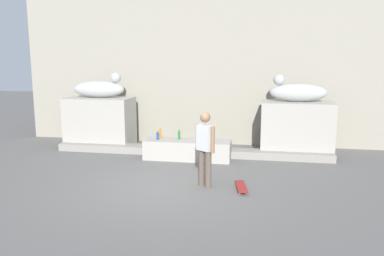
# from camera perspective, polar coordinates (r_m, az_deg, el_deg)

# --- Properties ---
(ground_plane) EXTENTS (40.00, 40.00, 0.00)m
(ground_plane) POSITION_cam_1_polar(r_m,az_deg,el_deg) (9.03, -3.61, -8.39)
(ground_plane) COLOR #605E5B
(facade_wall) EXTENTS (11.74, 0.60, 6.20)m
(facade_wall) POSITION_cam_1_polar(r_m,az_deg,el_deg) (13.29, 1.30, 11.30)
(facade_wall) COLOR gray
(facade_wall) RESTS_ON ground_plane
(pedestal_left) EXTENTS (2.03, 1.14, 1.55)m
(pedestal_left) POSITION_cam_1_polar(r_m,az_deg,el_deg) (13.05, -12.81, 0.81)
(pedestal_left) COLOR #A39E93
(pedestal_left) RESTS_ON ground_plane
(pedestal_right) EXTENTS (2.03, 1.14, 1.55)m
(pedestal_right) POSITION_cam_1_polar(r_m,az_deg,el_deg) (12.06, 14.52, -0.05)
(pedestal_right) COLOR #A39E93
(pedestal_right) RESTS_ON ground_plane
(statue_reclining_left) EXTENTS (1.64, 0.68, 0.78)m
(statue_reclining_left) POSITION_cam_1_polar(r_m,az_deg,el_deg) (12.90, -12.85, 5.46)
(statue_reclining_left) COLOR #A8AAA7
(statue_reclining_left) RESTS_ON pedestal_left
(statue_reclining_right) EXTENTS (1.61, 0.59, 0.78)m
(statue_reclining_right) POSITION_cam_1_polar(r_m,az_deg,el_deg) (11.91, 14.58, 4.97)
(statue_reclining_right) COLOR #A8AAA7
(statue_reclining_right) RESTS_ON pedestal_right
(ledge_block) EXTENTS (2.40, 0.71, 0.54)m
(ledge_block) POSITION_cam_1_polar(r_m,az_deg,el_deg) (11.27, -0.64, -3.09)
(ledge_block) COLOR #A39E93
(ledge_block) RESTS_ON ground_plane
(skater) EXTENTS (0.46, 0.37, 1.67)m
(skater) POSITION_cam_1_polar(r_m,az_deg,el_deg) (8.87, 1.85, -2.52)
(skater) COLOR brown
(skater) RESTS_ON ground_plane
(skateboard) EXTENTS (0.33, 0.82, 0.08)m
(skateboard) POSITION_cam_1_polar(r_m,az_deg,el_deg) (8.95, 6.97, -8.19)
(skateboard) COLOR maroon
(skateboard) RESTS_ON ground_plane
(bottle_orange) EXTENTS (0.08, 0.08, 0.32)m
(bottle_orange) POSITION_cam_1_polar(r_m,az_deg,el_deg) (11.43, -4.52, -0.84)
(bottle_orange) COLOR orange
(bottle_orange) RESTS_ON ledge_block
(bottle_blue) EXTENTS (0.08, 0.08, 0.26)m
(bottle_blue) POSITION_cam_1_polar(r_m,az_deg,el_deg) (11.31, -4.86, -1.13)
(bottle_blue) COLOR #194C99
(bottle_blue) RESTS_ON ledge_block
(bottle_green) EXTENTS (0.06, 0.06, 0.30)m
(bottle_green) POSITION_cam_1_polar(r_m,az_deg,el_deg) (11.31, -1.83, -1.00)
(bottle_green) COLOR #1E722D
(bottle_green) RESTS_ON ledge_block
(stair_step) EXTENTS (8.04, 0.50, 0.22)m
(stair_step) POSITION_cam_1_polar(r_m,az_deg,el_deg) (11.77, -0.20, -3.30)
(stair_step) COLOR gray
(stair_step) RESTS_ON ground_plane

